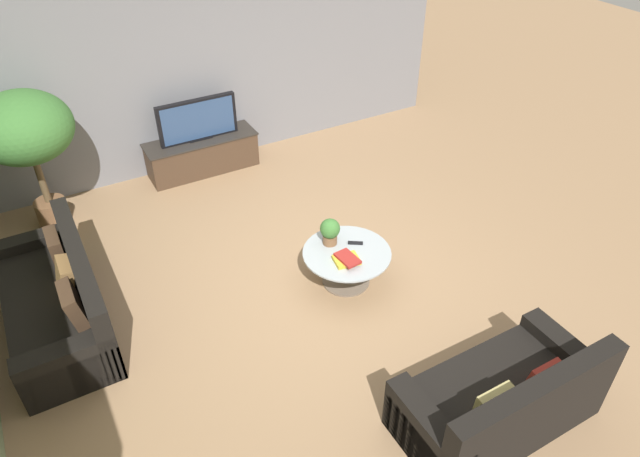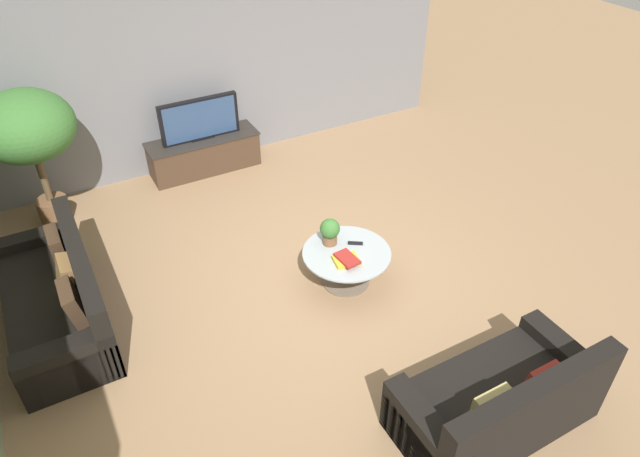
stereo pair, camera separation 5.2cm
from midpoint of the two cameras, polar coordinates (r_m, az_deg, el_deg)
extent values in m
plane|color=#9E7A56|center=(6.22, 0.31, -5.69)|extent=(24.00, 24.00, 0.00)
cube|color=slate|center=(8.07, -11.47, 16.50)|extent=(7.40, 0.12, 3.00)
cube|color=#473323|center=(8.24, -11.32, 7.32)|extent=(1.51, 0.48, 0.50)
cube|color=#2D2823|center=(8.12, -11.52, 8.79)|extent=(1.54, 0.50, 0.02)
cube|color=black|center=(7.99, -11.78, 10.67)|extent=(1.09, 0.08, 0.57)
cube|color=navy|center=(7.96, -11.68, 10.56)|extent=(1.00, 0.00, 0.52)
cube|color=black|center=(8.11, -11.54, 8.93)|extent=(0.33, 0.13, 0.02)
cylinder|color=#756656|center=(6.27, 2.83, -5.23)|extent=(0.52, 0.52, 0.02)
cylinder|color=#756656|center=(6.14, 2.88, -3.94)|extent=(0.10, 0.10, 0.39)
cylinder|color=#A8B2B7|center=(6.01, 2.94, -2.46)|extent=(0.94, 0.94, 0.02)
cube|color=black|center=(6.23, -24.72, -7.25)|extent=(0.84, 1.98, 0.42)
cube|color=black|center=(5.96, -22.59, -3.38)|extent=(0.16, 1.98, 0.42)
cube|color=black|center=(6.90, -25.91, -2.25)|extent=(0.84, 0.20, 0.54)
cube|color=black|center=(5.53, -23.51, -12.58)|extent=(0.84, 0.20, 0.54)
cube|color=#422D1E|center=(6.36, -24.62, -1.68)|extent=(0.13, 0.38, 0.35)
cube|color=olive|center=(5.99, -23.93, -4.25)|extent=(0.18, 0.34, 0.32)
cube|color=#422D1E|center=(5.62, -23.25, -6.83)|extent=(0.18, 0.39, 0.36)
cube|color=black|center=(5.15, 17.22, -16.38)|extent=(1.67, 0.84, 0.42)
cube|color=black|center=(4.71, 21.03, -15.93)|extent=(1.67, 0.16, 0.42)
cube|color=black|center=(5.53, 22.99, -12.45)|extent=(0.20, 0.84, 0.54)
cube|color=black|center=(4.75, 10.51, -19.87)|extent=(0.20, 0.84, 0.54)
cube|color=#B23328|center=(4.98, 21.66, -13.91)|extent=(0.29, 0.16, 0.27)
cube|color=tan|center=(4.67, 17.07, -16.68)|extent=(0.32, 0.14, 0.29)
cylinder|color=brown|center=(7.77, -24.86, 1.65)|extent=(0.37, 0.37, 0.33)
cylinder|color=brown|center=(7.54, -25.73, 4.47)|extent=(0.08, 0.08, 0.58)
ellipsoid|color=#3D7533|center=(7.24, -27.17, 9.11)|extent=(1.08, 1.08, 0.81)
cylinder|color=brown|center=(6.09, 1.23, -1.09)|extent=(0.16, 0.16, 0.10)
sphere|color=#3D7533|center=(6.01, 1.25, -0.01)|extent=(0.22, 0.22, 0.22)
cube|color=gold|center=(5.88, 2.89, -3.17)|extent=(0.29, 0.24, 0.04)
cube|color=#A32823|center=(5.84, 2.99, -3.01)|extent=(0.19, 0.28, 0.03)
cube|color=black|center=(6.12, 3.79, -1.46)|extent=(0.16, 0.12, 0.02)
camera|label=1|loc=(0.03, -89.75, 0.18)|focal=32.00mm
camera|label=2|loc=(0.03, 90.25, -0.18)|focal=32.00mm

